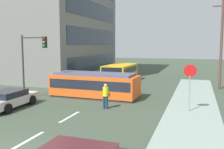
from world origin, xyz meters
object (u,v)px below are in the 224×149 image
Objects in this scene: city_bus at (120,72)px; pedestrian_crossing at (106,95)px; streetcar_tram at (95,85)px; parked_sedan_mid at (8,99)px; stop_sign at (190,78)px; parked_sedan_far at (71,81)px; utility_pole_mid at (221,43)px; traffic_light_mast at (32,55)px.

city_bus is 12.30m from pedestrian_crossing.
parked_sedan_mid is at bearing -128.71° from streetcar_tram.
parked_sedan_mid is 11.84m from stop_sign.
parked_sedan_far is at bearing 90.38° from parked_sedan_mid.
utility_pole_mid reaches higher than parked_sedan_far.
traffic_light_mast is (-6.42, 1.21, 2.48)m from pedestrian_crossing.
pedestrian_crossing reaches higher than parked_sedan_far.
city_bus is at bearing 171.83° from utility_pole_mid.
city_bus is 6.04m from parked_sedan_far.
utility_pole_mid is at bearing 41.58° from parked_sedan_mid.
utility_pole_mid is at bearing -8.17° from city_bus.
traffic_light_mast is 0.59× the size of utility_pole_mid.
stop_sign is 0.58× the size of traffic_light_mast.
pedestrian_crossing is 0.20× the size of utility_pole_mid.
traffic_light_mast is (-0.17, 3.01, 2.79)m from parked_sedan_mid.
streetcar_tram is 0.85× the size of utility_pole_mid.
city_bus is 1.30× the size of parked_sedan_mid.
city_bus is 14.32m from parked_sedan_mid.
streetcar_tram is 5.36m from traffic_light_mast.
utility_pole_mid is (13.99, 3.25, 3.71)m from parked_sedan_far.
parked_sedan_mid is 4.11m from traffic_light_mast.
utility_pole_mid reaches higher than streetcar_tram.
traffic_light_mast is at bearing -91.02° from parked_sedan_far.
stop_sign reaches higher than streetcar_tram.
parked_sedan_mid is at bearing -89.62° from parked_sedan_far.
traffic_light_mast is at bearing 169.35° from pedestrian_crossing.
city_bus reaches higher than parked_sedan_far.
stop_sign is 0.35× the size of utility_pole_mid.
traffic_light_mast reaches higher than streetcar_tram.
streetcar_tram is at bearing 159.32° from stop_sign.
parked_sedan_far is (-4.18, 3.96, -0.39)m from streetcar_tram.
traffic_light_mast is at bearing -146.46° from utility_pole_mid.
pedestrian_crossing reaches higher than parked_sedan_mid.
parked_sedan_far is 6.70m from traffic_light_mast.
streetcar_tram is 4.25× the size of pedestrian_crossing.
streetcar_tram reaches higher than pedestrian_crossing.
stop_sign is (5.25, 0.55, 1.25)m from pedestrian_crossing.
streetcar_tram is 2.47× the size of stop_sign.
streetcar_tram is 6.60m from parked_sedan_mid.
parked_sedan_far is at bearing -128.34° from city_bus.
traffic_light_mast reaches higher than stop_sign.
parked_sedan_mid is 9.10m from parked_sedan_far.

